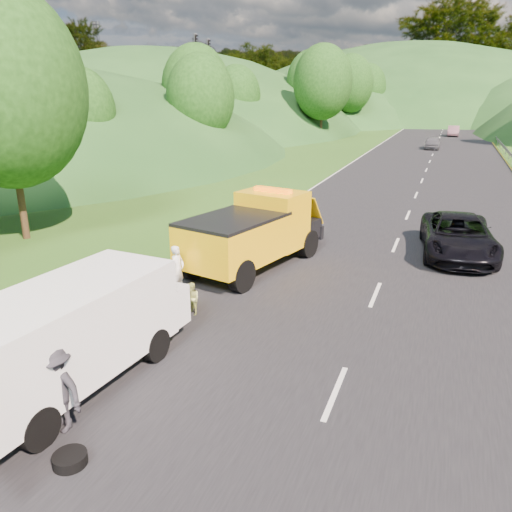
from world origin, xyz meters
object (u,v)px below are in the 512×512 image
at_px(worker, 62,430).
at_px(suitcase, 113,283).
at_px(tow_truck, 255,231).
at_px(child, 193,315).
at_px(woman, 179,293).
at_px(passing_suv, 456,255).
at_px(spare_tire, 71,465).
at_px(white_van, 70,332).

height_order(worker, suitcase, worker).
bearing_deg(tow_truck, child, -78.40).
height_order(tow_truck, woman, tow_truck).
bearing_deg(passing_suv, worker, -121.74).
height_order(suitcase, passing_suv, passing_suv).
relative_size(child, spare_tire, 1.62).
xyz_separation_m(worker, suitcase, (-3.46, 6.38, 0.30)).
height_order(worker, spare_tire, worker).
bearing_deg(tow_truck, passing_suv, 44.22).
distance_m(tow_truck, child, 4.89).
height_order(worker, passing_suv, worker).
distance_m(white_van, spare_tire, 2.97).
xyz_separation_m(white_van, spare_tire, (1.62, -2.09, -1.33)).
relative_size(white_van, worker, 3.84).
bearing_deg(spare_tire, tow_truck, 94.16).
relative_size(white_van, suitcase, 11.58).
height_order(white_van, spare_tire, white_van).
relative_size(tow_truck, passing_suv, 1.20).
relative_size(tow_truck, woman, 4.32).
xyz_separation_m(tow_truck, suitcase, (-3.48, -3.97, -1.09)).
height_order(white_van, worker, white_van).
bearing_deg(suitcase, child, -12.22).
distance_m(tow_truck, suitcase, 5.39).
relative_size(white_van, passing_suv, 1.18).
bearing_deg(woman, child, -135.17).
height_order(woman, spare_tire, woman).
height_order(woman, child, woman).
bearing_deg(woman, passing_suv, -45.93).
xyz_separation_m(worker, spare_tire, (0.82, -0.72, 0.00)).
relative_size(white_van, woman, 4.24).
bearing_deg(worker, spare_tire, -38.26).
bearing_deg(child, suitcase, -162.55).
relative_size(spare_tire, passing_suv, 0.10).
relative_size(child, passing_suv, 0.17).
xyz_separation_m(suitcase, passing_suv, (10.59, 8.20, -0.30)).
distance_m(tow_truck, passing_suv, 8.39).
height_order(tow_truck, worker, tow_truck).
relative_size(woman, child, 1.65).
relative_size(white_van, spare_tire, 11.32).
distance_m(tow_truck, woman, 3.89).
distance_m(woman, suitcase, 2.22).
distance_m(tow_truck, white_van, 9.01).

